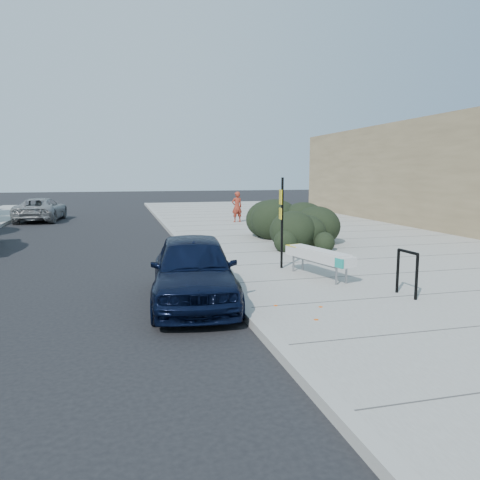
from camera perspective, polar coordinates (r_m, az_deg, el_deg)
The scene contains 10 objects.
ground at distance 10.81m, azimuth -2.15°, elevation -6.14°, with size 120.00×120.00×0.00m, color black.
sidewalk_near at distance 17.33m, azimuth 12.50°, elevation -0.63°, with size 11.20×50.00×0.15m, color gray.
curb_near at distance 15.61m, azimuth -6.13°, elevation -1.40°, with size 0.22×50.00×0.17m, color #9E9E99.
bench at distance 11.51m, azimuth 9.55°, elevation -1.91°, with size 0.96×2.27×0.67m.
bike_rack at distance 10.20m, azimuth 19.71°, elevation -3.31°, with size 0.10×0.66×0.96m.
sign_post at distance 12.38m, azimuth 5.08°, elevation 2.83°, with size 0.10×0.28×2.41m.
hedge at distance 17.32m, azimuth 6.61°, elevation 2.60°, with size 2.27×4.54×1.70m, color black.
sedan_navy at distance 9.68m, azimuth -5.70°, elevation -3.54°, with size 1.68×4.18×1.42m, color black.
suv_silver at distance 28.44m, azimuth -23.10°, elevation 3.44°, with size 2.14×4.64×1.29m, color gray.
pedestrian at distance 24.17m, azimuth -0.38°, elevation 4.07°, with size 0.57×0.38×1.57m, color maroon.
Camera 1 is at (-2.25, -10.23, 2.67)m, focal length 35.00 mm.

